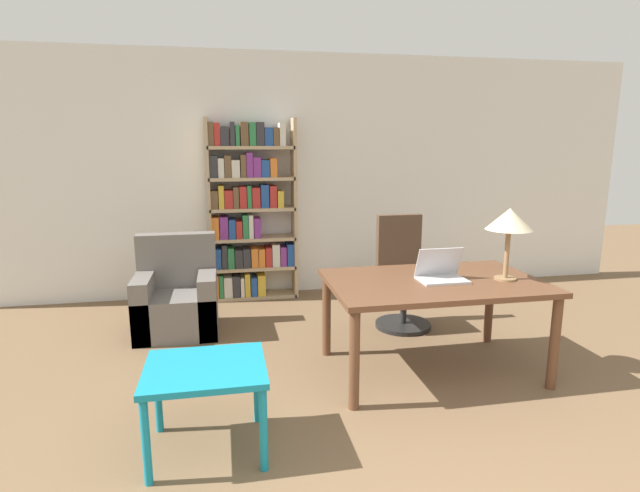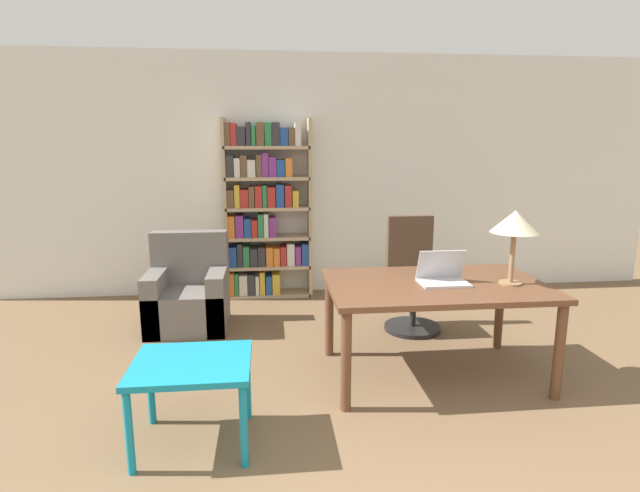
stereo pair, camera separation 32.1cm
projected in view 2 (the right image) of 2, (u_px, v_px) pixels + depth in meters
The scene contains 8 objects.
wall_back at pixel (322, 176), 5.72m from camera, with size 8.00×0.06×2.70m.
desk at pixel (435, 294), 3.65m from camera, with size 1.57×1.00×0.72m.
laptop at pixel (442, 276), 3.61m from camera, with size 0.35×0.24×0.24m.
table_lamp at pixel (515, 224), 3.51m from camera, with size 0.34×0.34×0.54m.
office_chair at pixel (412, 280), 4.66m from camera, with size 0.52×0.52×1.05m.
side_table_blue at pixel (192, 373), 2.83m from camera, with size 0.66×0.56×0.51m.
armchair at pixel (189, 297), 4.72m from camera, with size 0.72×0.65×0.89m.
bookshelf at pixel (263, 211), 5.54m from camera, with size 0.96×0.28×1.99m.
Camera 2 is at (-0.63, -1.20, 1.72)m, focal length 28.00 mm.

